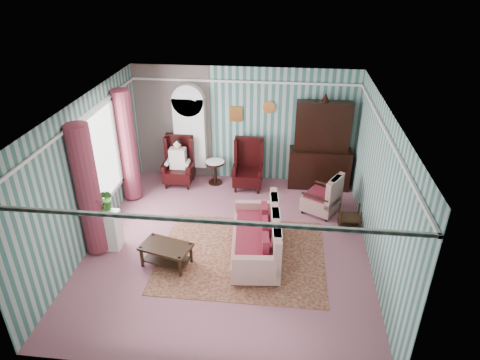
# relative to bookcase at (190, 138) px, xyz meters

# --- Properties ---
(floor) EXTENTS (6.00, 6.00, 0.00)m
(floor) POSITION_rel_bookcase_xyz_m (1.35, -2.84, -1.12)
(floor) COLOR #985865
(floor) RESTS_ON ground
(room_shell) EXTENTS (5.53, 6.02, 2.91)m
(room_shell) POSITION_rel_bookcase_xyz_m (0.73, -2.66, 0.89)
(room_shell) COLOR #37645D
(room_shell) RESTS_ON ground
(bookcase) EXTENTS (0.80, 0.28, 2.24)m
(bookcase) POSITION_rel_bookcase_xyz_m (0.00, 0.00, 0.00)
(bookcase) COLOR silver
(bookcase) RESTS_ON floor
(dresser_hutch) EXTENTS (1.50, 0.56, 2.36)m
(dresser_hutch) POSITION_rel_bookcase_xyz_m (3.25, -0.12, 0.06)
(dresser_hutch) COLOR black
(dresser_hutch) RESTS_ON floor
(wingback_left) EXTENTS (0.76, 0.80, 1.25)m
(wingback_left) POSITION_rel_bookcase_xyz_m (-0.25, -0.39, -0.50)
(wingback_left) COLOR black
(wingback_left) RESTS_ON floor
(wingback_right) EXTENTS (0.76, 0.80, 1.25)m
(wingback_right) POSITION_rel_bookcase_xyz_m (1.50, -0.39, -0.50)
(wingback_right) COLOR black
(wingback_right) RESTS_ON floor
(seated_woman) EXTENTS (0.44, 0.40, 1.18)m
(seated_woman) POSITION_rel_bookcase_xyz_m (-0.25, -0.39, -0.53)
(seated_woman) COLOR silver
(seated_woman) RESTS_ON floor
(round_side_table) EXTENTS (0.50, 0.50, 0.60)m
(round_side_table) POSITION_rel_bookcase_xyz_m (0.65, -0.24, -0.82)
(round_side_table) COLOR black
(round_side_table) RESTS_ON floor
(nest_table) EXTENTS (0.45, 0.38, 0.54)m
(nest_table) POSITION_rel_bookcase_xyz_m (3.82, -1.94, -0.85)
(nest_table) COLOR black
(nest_table) RESTS_ON floor
(plant_stand) EXTENTS (0.55, 0.35, 0.80)m
(plant_stand) POSITION_rel_bookcase_xyz_m (-1.05, -3.14, -0.72)
(plant_stand) COLOR silver
(plant_stand) RESTS_ON floor
(rug) EXTENTS (3.20, 2.60, 0.01)m
(rug) POSITION_rel_bookcase_xyz_m (1.65, -3.14, -1.11)
(rug) COLOR #4B1A19
(rug) RESTS_ON floor
(sofa) EXTENTS (1.23, 2.07, 0.91)m
(sofa) POSITION_rel_bookcase_xyz_m (1.90, -3.10, -0.67)
(sofa) COLOR #B8B38F
(sofa) RESTS_ON floor
(floral_armchair) EXTENTS (1.11, 1.09, 0.88)m
(floral_armchair) POSITION_rel_bookcase_xyz_m (3.25, -1.34, -0.68)
(floral_armchair) COLOR #BDAB92
(floral_armchair) RESTS_ON floor
(coffee_table) EXTENTS (1.03, 0.76, 0.43)m
(coffee_table) POSITION_rel_bookcase_xyz_m (0.27, -3.56, -0.91)
(coffee_table) COLOR black
(coffee_table) RESTS_ON floor
(potted_plant_a) EXTENTS (0.42, 0.38, 0.42)m
(potted_plant_a) POSITION_rel_bookcase_xyz_m (-1.05, -3.26, -0.11)
(potted_plant_a) COLOR #244E18
(potted_plant_a) RESTS_ON plant_stand
(potted_plant_b) EXTENTS (0.31, 0.28, 0.46)m
(potted_plant_b) POSITION_rel_bookcase_xyz_m (-0.98, -3.03, -0.09)
(potted_plant_b) COLOR #1A5119
(potted_plant_b) RESTS_ON plant_stand
(potted_plant_c) EXTENTS (0.21, 0.21, 0.38)m
(potted_plant_c) POSITION_rel_bookcase_xyz_m (-1.10, -3.09, -0.13)
(potted_plant_c) COLOR #1E4C17
(potted_plant_c) RESTS_ON plant_stand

